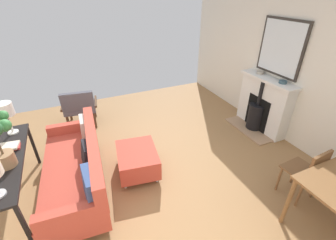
{
  "coord_description": "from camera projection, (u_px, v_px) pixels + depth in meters",
  "views": [
    {
      "loc": [
        0.76,
        2.74,
        2.57
      ],
      "look_at": [
        -0.55,
        -0.16,
        0.71
      ],
      "focal_mm": 24.71,
      "sensor_mm": 36.0,
      "label": 1
    }
  ],
  "objects": [
    {
      "name": "armchair_accent",
      "position": [
        79.0,
        106.0,
        4.65
      ],
      "size": [
        0.75,
        0.66,
        0.83
      ],
      "color": "#4C3321",
      "rests_on": "ground"
    },
    {
      "name": "book_stack",
      "position": [
        9.0,
        147.0,
        2.96
      ],
      "size": [
        0.26,
        0.21,
        0.05
      ],
      "color": "#B23833",
      "rests_on": "console_table"
    },
    {
      "name": "dining_chair_near_fireplace",
      "position": [
        308.0,
        170.0,
        2.99
      ],
      "size": [
        0.42,
        0.42,
        0.83
      ],
      "color": "brown",
      "rests_on": "ground"
    },
    {
      "name": "mantel_bowl_near",
      "position": [
        260.0,
        72.0,
        4.5
      ],
      "size": [
        0.14,
        0.14,
        0.05
      ],
      "color": "#9E9384",
      "rests_on": "fireplace"
    },
    {
      "name": "mantel_bowl_far",
      "position": [
        283.0,
        82.0,
        4.06
      ],
      "size": [
        0.14,
        0.14,
        0.05
      ],
      "color": "#334C56",
      "rests_on": "fireplace"
    },
    {
      "name": "sofa",
      "position": [
        78.0,
        168.0,
        3.27
      ],
      "size": [
        0.92,
        2.0,
        0.79
      ],
      "color": "#B2B2B7",
      "rests_on": "ground"
    },
    {
      "name": "mirror_over_mantel",
      "position": [
        281.0,
        48.0,
        4.06
      ],
      "size": [
        0.04,
        0.92,
        0.97
      ],
      "color": "#2D2823"
    },
    {
      "name": "ottoman",
      "position": [
        137.0,
        159.0,
        3.57
      ],
      "size": [
        0.7,
        0.82,
        0.4
      ],
      "color": "#B2B2B7",
      "rests_on": "ground"
    },
    {
      "name": "fireplace",
      "position": [
        262.0,
        106.0,
        4.59
      ],
      "size": [
        0.59,
        1.2,
        1.08
      ],
      "color": "#9E7A5B",
      "rests_on": "ground"
    },
    {
      "name": "table_lamp_near_end",
      "position": [
        5.0,
        111.0,
        3.12
      ],
      "size": [
        0.22,
        0.22,
        0.46
      ],
      "color": "white",
      "rests_on": "console_table"
    },
    {
      "name": "ground_plane",
      "position": [
        141.0,
        170.0,
        3.72
      ],
      "size": [
        5.7,
        5.98,
        0.01
      ],
      "primitive_type": "cube",
      "color": "olive"
    },
    {
      "name": "wall_left",
      "position": [
        292.0,
        64.0,
        4.03
      ],
      "size": [
        0.12,
        5.98,
        2.77
      ],
      "primitive_type": "cube",
      "color": "silver",
      "rests_on": "ground"
    },
    {
      "name": "console_table",
      "position": [
        10.0,
        164.0,
        2.85
      ],
      "size": [
        0.35,
        1.66,
        0.75
      ],
      "color": "black",
      "rests_on": "ground"
    }
  ]
}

